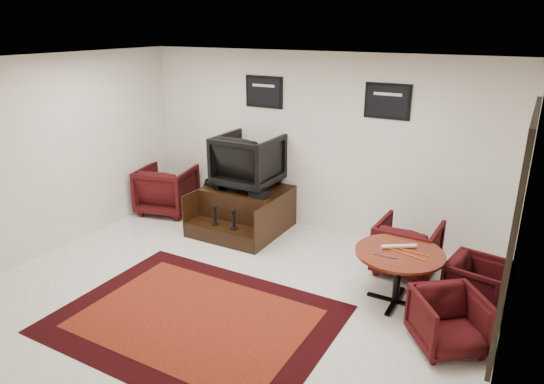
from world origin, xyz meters
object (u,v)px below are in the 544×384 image
at_px(meeting_table, 399,258).
at_px(table_chair_window, 478,283).
at_px(shine_chair, 248,158).
at_px(table_chair_back, 407,245).
at_px(shine_podium, 245,210).
at_px(armchair_side, 167,187).
at_px(table_chair_corner, 449,319).

bearing_deg(meeting_table, table_chair_window, 21.91).
distance_m(shine_chair, table_chair_back, 2.81).
height_order(shine_podium, table_chair_window, shine_podium).
xyz_separation_m(shine_podium, meeting_table, (2.78, -1.02, 0.28)).
height_order(armchair_side, table_chair_corner, armchair_side).
xyz_separation_m(shine_chair, armchair_side, (-1.59, -0.18, -0.70)).
relative_size(shine_podium, meeting_table, 1.31).
bearing_deg(shine_chair, table_chair_corner, 153.25).
distance_m(shine_chair, armchair_side, 1.75).
xyz_separation_m(meeting_table, table_chair_corner, (0.70, -0.59, -0.25)).
bearing_deg(shine_podium, table_chair_corner, -24.84).
bearing_deg(table_chair_window, shine_podium, 88.98).
height_order(armchair_side, table_chair_back, armchair_side).
distance_m(meeting_table, table_chair_back, 0.85).
bearing_deg(shine_podium, table_chair_back, -4.15).
bearing_deg(table_chair_window, shine_chair, 86.87).
relative_size(shine_chair, armchair_side, 1.06).
height_order(meeting_table, table_chair_corner, table_chair_corner).
relative_size(meeting_table, table_chair_corner, 1.52).
bearing_deg(meeting_table, shine_chair, 157.37).
xyz_separation_m(meeting_table, table_chair_back, (-0.09, 0.82, -0.19)).
xyz_separation_m(armchair_side, table_chair_corner, (5.06, -1.57, -0.11)).
bearing_deg(shine_podium, shine_chair, 90.00).
bearing_deg(meeting_table, shine_podium, 159.86).
relative_size(armchair_side, table_chair_window, 1.36).
height_order(shine_chair, table_chair_back, shine_chair).
bearing_deg(armchair_side, table_chair_window, 159.68).
distance_m(shine_podium, shine_chair, 0.85).
distance_m(armchair_side, table_chair_back, 4.27).
bearing_deg(table_chair_corner, shine_podium, 118.16).
height_order(shine_podium, armchair_side, armchair_side).
bearing_deg(table_chair_back, meeting_table, 98.82).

